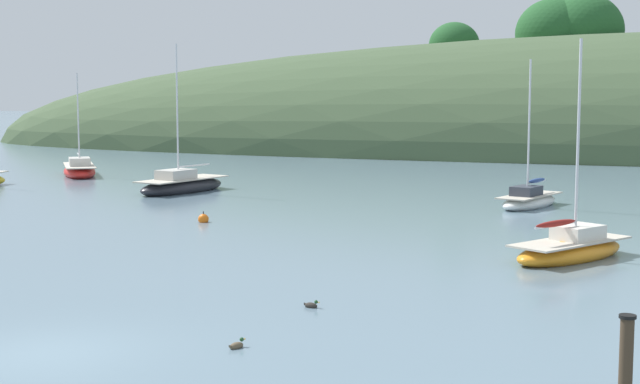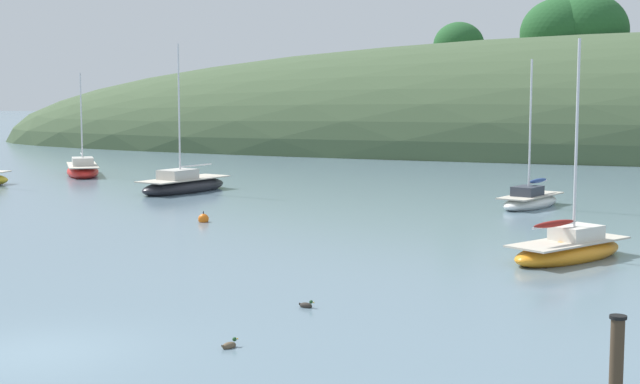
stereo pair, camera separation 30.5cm
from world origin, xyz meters
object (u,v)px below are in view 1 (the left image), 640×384
mooring_buoy_channel (203,219)px  duck_lead (311,305)px  sailboat_black_sloop (182,185)px  duck_straggler (237,346)px  sailboat_yellow_far (79,170)px  jetty_piling (626,355)px  sailboat_teal_outer (571,249)px  sailboat_blue_center (529,200)px

mooring_buoy_channel → duck_lead: 15.51m
sailboat_black_sloop → mooring_buoy_channel: size_ratio=14.78×
mooring_buoy_channel → duck_straggler: bearing=-64.4°
sailboat_yellow_far → jetty_piling: 46.80m
sailboat_black_sloop → sailboat_teal_outer: bearing=-35.6°
sailboat_teal_outer → duck_lead: bearing=-125.0°
sailboat_black_sloop → sailboat_teal_outer: sailboat_black_sloop is taller
mooring_buoy_channel → duck_straggler: size_ratio=1.33×
sailboat_black_sloop → duck_lead: (14.13, -23.03, -0.32)m
sailboat_yellow_far → duck_straggler: 41.27m
sailboat_yellow_far → sailboat_blue_center: sailboat_blue_center is taller
mooring_buoy_channel → sailboat_blue_center: bearing=35.3°
mooring_buoy_channel → sailboat_black_sloop: bearing=119.2°
sailboat_blue_center → duck_lead: (-3.92, -21.76, -0.27)m
sailboat_black_sloop → mooring_buoy_channel: (5.61, -10.06, -0.25)m
duck_lead → duck_straggler: bearing=-96.6°
sailboat_teal_outer → duck_straggler: size_ratio=17.61×
sailboat_black_sloop → duck_lead: size_ratio=18.80×
jetty_piling → sailboat_blue_center: bearing=97.0°
duck_straggler → duck_lead: same height
sailboat_yellow_far → sailboat_black_sloop: 12.22m
duck_straggler → duck_lead: bearing=83.4°
duck_straggler → jetty_piling: (7.63, -0.94, 0.69)m
sailboat_black_sloop → sailboat_yellow_far: bearing=146.3°
sailboat_blue_center → sailboat_teal_outer: bearing=-80.9°
sailboat_yellow_far → sailboat_black_sloop: bearing=-33.7°
sailboat_black_sloop → duck_straggler: (13.68, -26.90, -0.32)m
sailboat_teal_outer → jetty_piling: 13.48m
duck_straggler → sailboat_teal_outer: bearing=62.6°
sailboat_yellow_far → sailboat_teal_outer: sailboat_teal_outer is taller
sailboat_blue_center → duck_lead: size_ratio=16.28×
mooring_buoy_channel → duck_straggler: mooring_buoy_channel is taller
mooring_buoy_channel → duck_lead: mooring_buoy_channel is taller
mooring_buoy_channel → duck_lead: (8.51, -12.96, -0.07)m
duck_straggler → duck_lead: 3.90m
sailboat_teal_outer → duck_lead: sailboat_teal_outer is taller
duck_straggler → jetty_piling: jetty_piling is taller
sailboat_yellow_far → jetty_piling: sailboat_yellow_far is taller
sailboat_black_sloop → sailboat_teal_outer: size_ratio=1.12×
sailboat_yellow_far → duck_straggler: bearing=-54.7°
sailboat_black_sloop → jetty_piling: size_ratio=5.47×
sailboat_yellow_far → sailboat_teal_outer: (30.32, -21.20, -0.02)m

